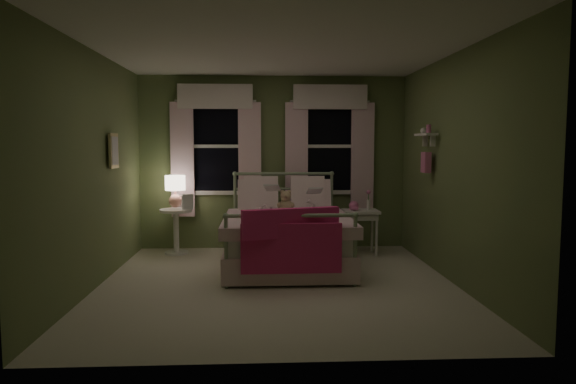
{
  "coord_description": "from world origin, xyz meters",
  "views": [
    {
      "loc": [
        -0.17,
        -5.68,
        1.57
      ],
      "look_at": [
        0.15,
        0.52,
        1.0
      ],
      "focal_mm": 32.0,
      "sensor_mm": 36.0,
      "label": 1
    }
  ],
  "objects": [
    {
      "name": "child_left",
      "position": [
        -0.13,
        1.29,
        0.98
      ],
      "size": [
        0.34,
        0.26,
        0.82
      ],
      "primitive_type": "imported",
      "rotation": [
        0.0,
        0.0,
        3.38
      ],
      "color": "#F7D1DD",
      "rests_on": "bed"
    },
    {
      "name": "window_right",
      "position": [
        0.85,
        2.03,
        1.62
      ],
      "size": [
        1.34,
        0.13,
        1.96
      ],
      "color": "black",
      "rests_on": "room_shell"
    },
    {
      "name": "framed_picture",
      "position": [
        -1.95,
        0.6,
        1.5
      ],
      "size": [
        0.03,
        0.32,
        0.42
      ],
      "color": "beige",
      "rests_on": "room_shell"
    },
    {
      "name": "teddy_bear",
      "position": [
        0.15,
        1.13,
        0.79
      ],
      "size": [
        0.24,
        0.2,
        0.32
      ],
      "color": "tan",
      "rests_on": "bed"
    },
    {
      "name": "bud_vase",
      "position": [
        1.35,
        1.52,
        0.79
      ],
      "size": [
        0.06,
        0.06,
        0.28
      ],
      "color": "white",
      "rests_on": "nightstand_right"
    },
    {
      "name": "nightstand_left",
      "position": [
        -1.41,
        1.71,
        0.42
      ],
      "size": [
        0.46,
        0.46,
        0.65
      ],
      "color": "white",
      "rests_on": "ground"
    },
    {
      "name": "window_left",
      "position": [
        -0.85,
        2.03,
        1.62
      ],
      "size": [
        1.34,
        0.13,
        1.96
      ],
      "color": "black",
      "rests_on": "room_shell"
    },
    {
      "name": "pink_toy",
      "position": [
        1.13,
        1.47,
        0.71
      ],
      "size": [
        0.14,
        0.19,
        0.14
      ],
      "color": "pink",
      "rests_on": "nightstand_right"
    },
    {
      "name": "room_shell",
      "position": [
        0.0,
        0.0,
        1.3
      ],
      "size": [
        4.2,
        4.2,
        4.2
      ],
      "color": "beige",
      "rests_on": "ground"
    },
    {
      "name": "table_lamp",
      "position": [
        -1.41,
        1.71,
        0.95
      ],
      "size": [
        0.29,
        0.29,
        0.46
      ],
      "color": "#EE9F8D",
      "rests_on": "nightstand_left"
    },
    {
      "name": "wall_shelf",
      "position": [
        1.9,
        0.7,
        1.52
      ],
      "size": [
        0.15,
        0.5,
        0.6
      ],
      "color": "white",
      "rests_on": "room_shell"
    },
    {
      "name": "book_right",
      "position": [
        0.43,
        1.04,
        0.92
      ],
      "size": [
        0.2,
        0.12,
        0.26
      ],
      "primitive_type": "imported",
      "rotation": [
        1.22,
        0.0,
        0.02
      ],
      "color": "beige",
      "rests_on": "child_right"
    },
    {
      "name": "book_nightstand",
      "position": [
        -1.31,
        1.63,
        0.66
      ],
      "size": [
        0.21,
        0.26,
        0.02
      ],
      "primitive_type": "imported",
      "rotation": [
        0.0,
        0.0,
        0.24
      ],
      "color": "beige",
      "rests_on": "nightstand_left"
    },
    {
      "name": "nightstand_right",
      "position": [
        1.23,
        1.47,
        0.55
      ],
      "size": [
        0.5,
        0.4,
        0.64
      ],
      "color": "white",
      "rests_on": "ground"
    },
    {
      "name": "book_left",
      "position": [
        -0.13,
        1.04,
        0.96
      ],
      "size": [
        0.22,
        0.15,
        0.26
      ],
      "primitive_type": "imported",
      "rotation": [
        1.22,
        0.0,
        -0.16
      ],
      "color": "beige",
      "rests_on": "child_left"
    },
    {
      "name": "bed",
      "position": [
        0.15,
        0.86,
        0.38
      ],
      "size": [
        1.58,
        2.04,
        1.18
      ],
      "color": "white",
      "rests_on": "ground"
    },
    {
      "name": "child_right",
      "position": [
        0.43,
        1.29,
        0.91
      ],
      "size": [
        0.35,
        0.28,
        0.68
      ],
      "primitive_type": "imported",
      "rotation": [
        0.0,
        0.0,
        3.07
      ],
      "color": "#F7D1DD",
      "rests_on": "bed"
    },
    {
      "name": "pink_throw",
      "position": [
        0.15,
        -0.16,
        0.61
      ],
      "size": [
        1.1,
        0.39,
        0.71
      ],
      "color": "#E02B75",
      "rests_on": "bed"
    }
  ]
}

